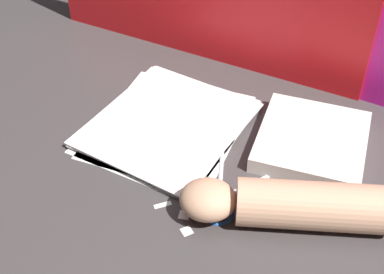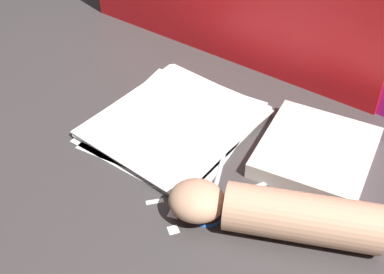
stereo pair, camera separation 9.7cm
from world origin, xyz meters
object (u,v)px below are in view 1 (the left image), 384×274
at_px(scissors, 219,198).
at_px(book_closed, 312,141).
at_px(hand_forearm, 288,204).
at_px(paper_stack, 168,124).

bearing_deg(scissors, book_closed, 62.93).
height_order(book_closed, scissors, book_closed).
distance_m(scissors, hand_forearm, 0.13).
height_order(paper_stack, book_closed, book_closed).
xyz_separation_m(paper_stack, book_closed, (0.28, 0.07, 0.01)).
height_order(scissors, hand_forearm, hand_forearm).
distance_m(book_closed, scissors, 0.23).
bearing_deg(paper_stack, scissors, -37.77).
height_order(paper_stack, hand_forearm, hand_forearm).
relative_size(paper_stack, book_closed, 1.44).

